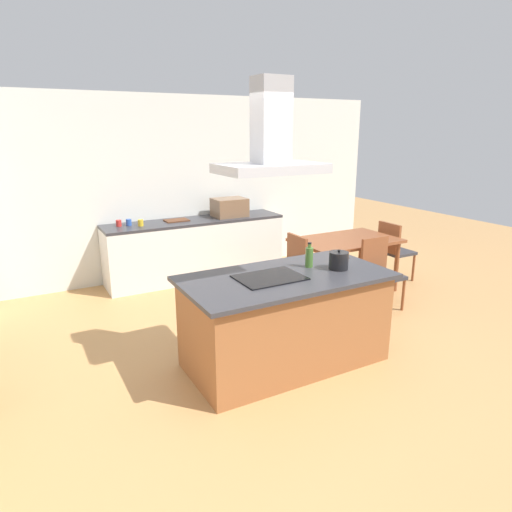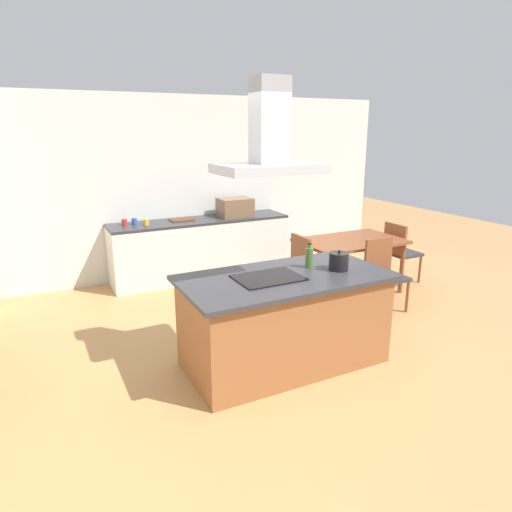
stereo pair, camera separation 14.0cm
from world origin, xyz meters
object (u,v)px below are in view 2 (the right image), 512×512
Objects in this scene: olive_oil_bottle at (309,257)px; coffee_mug_blue at (134,222)px; coffee_mug_red at (124,222)px; cutting_board at (182,220)px; chair_at_right_end at (399,249)px; coffee_mug_yellow at (146,222)px; cooktop at (268,278)px; range_hood at (269,143)px; dining_table at (350,246)px; tea_kettle at (339,261)px; chair_at_left_end at (293,266)px; countertop_microwave at (235,207)px; chair_facing_island at (383,270)px.

olive_oil_bottle is 2.74× the size of coffee_mug_blue.
coffee_mug_red is 0.83m from cutting_board.
coffee_mug_blue reaches higher than chair_at_right_end.
olive_oil_bottle is 3.03m from coffee_mug_blue.
cutting_board is at bearing 9.96° from coffee_mug_yellow.
coffee_mug_blue is at bearing -3.72° from coffee_mug_red.
range_hood reaches higher than cooktop.
range_hood reaches higher than cutting_board.
range_hood reaches higher than coffee_mug_blue.
coffee_mug_red is 0.06× the size of dining_table.
chair_at_right_end is at bearing 32.60° from tea_kettle.
tea_kettle reaches higher than coffee_mug_blue.
olive_oil_bottle is 0.28× the size of chair_at_left_end.
countertop_microwave is at bearing -3.39° from cutting_board.
cooktop reaches higher than dining_table.
coffee_mug_red is 3.17m from dining_table.
coffee_mug_red is 0.30m from coffee_mug_yellow.
chair_facing_island is at bearing 29.97° from tea_kettle.
olive_oil_bottle is 2.73m from chair_at_right_end.
range_hood is at bearing -161.95° from chair_facing_island.
olive_oil_bottle is 0.18× the size of dining_table.
coffee_mug_blue is at bearing 135.28° from chair_at_left_end.
coffee_mug_yellow is at bearing -170.04° from cutting_board.
coffee_mug_blue is at bearing 177.48° from countertop_microwave.
coffee_mug_blue is at bearing 154.88° from chair_at_right_end.
tea_kettle is at bearing -94.89° from countertop_microwave.
coffee_mug_red reaches higher than chair_at_left_end.
olive_oil_bottle is at bearing -153.34° from chair_at_right_end.
cooktop is 1.20m from range_hood.
cooktop is 0.54m from olive_oil_bottle.
coffee_mug_yellow reaches higher than dining_table.
olive_oil_bottle is 2.85m from cutting_board.
cooktop reaches higher than chair_at_right_end.
range_hood is at bearing -81.54° from coffee_mug_yellow.
chair_at_right_end is 3.58m from range_hood.
coffee_mug_blue is at bearing 100.71° from range_hood.
coffee_mug_blue is 0.10× the size of chair_facing_island.
chair_at_right_end is (2.92, 1.32, -0.40)m from cooktop.
coffee_mug_yellow is 0.10× the size of chair_facing_island.
coffee_mug_red is at bearing 139.50° from chair_facing_island.
olive_oil_bottle is at bearing -71.00° from coffee_mug_yellow.
countertop_microwave is (0.98, 2.88, 0.13)m from cooktop.
tea_kettle is 3.07m from cutting_board.
chair_facing_island is (1.49, 0.54, -0.50)m from olive_oil_bottle.
tea_kettle is at bearing -6.52° from range_hood.
dining_table is 0.93m from chair_at_left_end.
chair_at_right_end is at bearing 24.31° from range_hood.
countertop_microwave reaches higher than cooktop.
dining_table is 1.57× the size of chair_at_right_end.
coffee_mug_blue is (0.14, -0.01, 0.00)m from coffee_mug_red.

